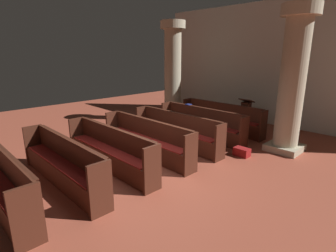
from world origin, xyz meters
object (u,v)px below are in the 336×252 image
Objects in this scene: pew_row_1 at (201,122)px; pew_row_5 at (62,161)px; pew_row_3 at (146,138)px; pillar_far_side at (173,70)px; pew_row_0 at (221,117)px; hymn_book at (189,104)px; lectern at (245,116)px; pew_row_2 at (176,129)px; pew_row_4 at (109,148)px; kneeler_box_red at (242,152)px; pillar_aisle_side at (293,79)px.

pew_row_1 and pew_row_5 have the same top height.
pillar_far_side is at bearing 125.12° from pew_row_3.
pew_row_0 is 16.91× the size of hymn_book.
lectern reaches higher than pew_row_5.
pew_row_3 is at bearing -54.88° from pillar_far_side.
pew_row_2 is 1.13m from pew_row_3.
pew_row_4 is (0.00, -2.27, 0.00)m from pew_row_2.
pew_row_2 is at bearing -159.28° from kneeler_box_red.
kneeler_box_red is at bearing -116.91° from pillar_aisle_side.
pillar_aisle_side is 20.44× the size of hymn_book.
pew_row_3 is at bearing -90.00° from pew_row_0.
pew_row_5 is 6.67m from lectern.
pew_row_0 and pew_row_2 have the same top height.
pillar_aisle_side is 2.34m from kneeler_box_red.
lectern is (0.38, 0.99, -0.06)m from pew_row_0.
pew_row_4 is 5.54m from lectern.
pew_row_1 is 2.94m from pillar_aisle_side.
pillar_far_side is 20.44× the size of hymn_book.
hymn_book reaches higher than pew_row_4.
pew_row_1 is 1.89m from kneeler_box_red.
hymn_book is at bearing 164.94° from pew_row_1.
pew_row_2 is 2.27m from pew_row_4.
pillar_aisle_side is 2.89m from lectern.
hymn_book is 0.46× the size of kneeler_box_red.
pillar_aisle_side reaches higher than kneeler_box_red.
pew_row_3 and pew_row_5 have the same top height.
pew_row_2 and pew_row_4 have the same top height.
pillar_far_side is (-2.36, 3.36, 1.49)m from pew_row_3.
pew_row_1 is 0.83× the size of pillar_aisle_side.
pew_row_2 and pew_row_3 have the same top height.
kneeler_box_red is at bearing -41.62° from pew_row_0.
lectern is at bearing 146.35° from pillar_aisle_side.
kneeler_box_red is at bearing 20.72° from pew_row_2.
pew_row_5 is at bearing -90.00° from pew_row_3.
pew_row_5 is at bearing -93.26° from lectern.
pew_row_2 is at bearing -90.00° from pew_row_0.
pew_row_4 is at bearing -121.30° from kneeler_box_red.
pillar_far_side is 3.31m from lectern.
pew_row_0 is 2.27m from pew_row_2.
pew_row_2 is 0.83× the size of pillar_far_side.
pew_row_0 is 2.95× the size of lectern.
pew_row_5 is 4.48m from kneeler_box_red.
pew_row_3 is 4.41m from lectern.
kneeler_box_red is at bearing 45.33° from pew_row_3.
pew_row_2 is 3.57m from pillar_far_side.
pew_row_0 is at bearing 138.38° from kneeler_box_red.
pillar_aisle_side is (2.41, 1.90, 1.49)m from pew_row_2.
pew_row_4 is at bearing -90.00° from pew_row_1.
pew_row_3 is at bearing -90.00° from pew_row_1.
pew_row_0 is 1.00× the size of pew_row_3.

